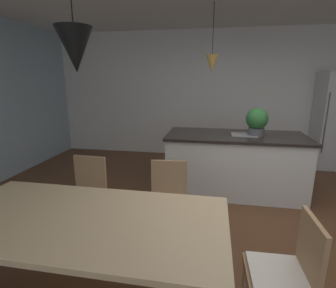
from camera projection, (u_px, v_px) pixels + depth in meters
The scene contains 11 objects.
ground_plane at pixel (258, 245), 2.75m from camera, with size 10.00×8.40×0.04m, color brown.
wall_back_kitchen at pixel (240, 95), 5.53m from camera, with size 10.00×0.12×2.70m, color white.
dining_table at pixel (84, 224), 1.87m from camera, with size 2.06×1.00×0.74m.
chair_kitchen_end at pixel (286, 273), 1.68m from camera, with size 0.41×0.41×0.87m.
chair_far_left at pixel (85, 194), 2.83m from camera, with size 0.42×0.42×0.87m.
chair_far_right at pixel (168, 201), 2.67m from camera, with size 0.43×0.43×0.87m.
kitchen_island at pixel (234, 163), 3.91m from camera, with size 2.03×0.92×0.91m.
refrigerator at pixel (336, 121), 4.95m from camera, with size 0.69×0.67×1.83m.
pendant_over_table at pixel (75, 49), 1.56m from camera, with size 0.23×0.23×0.96m.
pendant_over_island_main at pixel (212, 63), 3.62m from camera, with size 0.18×0.18×0.91m.
potted_plant_on_island at pixel (257, 121), 3.70m from camera, with size 0.31×0.31×0.40m.
Camera 1 is at (-0.52, -2.54, 1.70)m, focal length 27.62 mm.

